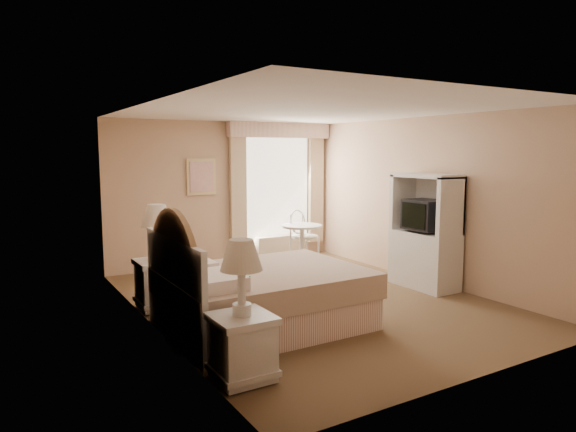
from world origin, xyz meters
TOP-DOWN VIEW (x-y plane):
  - room at (0.00, 0.00)m, footprint 4.21×5.51m
  - window at (1.05, 2.65)m, footprint 2.05×0.22m
  - framed_art at (-0.45, 2.71)m, footprint 0.52×0.04m
  - bed at (-1.12, -0.58)m, footprint 2.17×1.71m
  - nightstand_near at (-1.84, -1.74)m, footprint 0.50×0.50m
  - nightstand_far at (-1.84, 0.67)m, footprint 0.54×0.54m
  - round_table at (0.98, 1.76)m, footprint 0.69×0.69m
  - cafe_chair at (1.14, 2.02)m, footprint 0.61×0.61m
  - armoire at (1.81, -0.28)m, footprint 0.50×1.00m

SIDE VIEW (x-z plane):
  - bed at x=-1.12m, z-range -0.39..1.12m
  - nightstand_near at x=-1.84m, z-range -0.15..1.07m
  - round_table at x=0.98m, z-range 0.12..0.85m
  - nightstand_far at x=-1.84m, z-range -0.16..1.15m
  - cafe_chair at x=1.14m, z-range 0.08..1.04m
  - armoire at x=1.81m, z-range -0.14..1.52m
  - room at x=0.00m, z-range -0.01..2.50m
  - window at x=1.05m, z-range 0.09..2.60m
  - framed_art at x=-0.45m, z-range 1.24..1.86m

